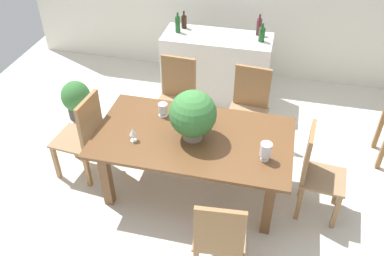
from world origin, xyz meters
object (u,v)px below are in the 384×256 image
object	(u,v)px
wine_bottle_dark	(259,27)
flower_centerpiece	(193,115)
chair_far_right	(249,104)
kitchen_counter	(216,68)
chair_near_right	(220,236)
chair_far_left	(177,94)
wine_glass	(133,132)
wine_bottle_clear	(262,34)
crystal_vase_left	(163,109)
potted_plant_floor	(76,99)
crystal_vase_center_near	(266,150)
wine_bottle_green	(178,24)
wine_bottle_amber	(184,22)
dining_table	(193,145)
chair_foot_end	(315,169)
chair_head_end	(84,134)

from	to	relation	value
wine_bottle_dark	flower_centerpiece	bearing A→B (deg)	-101.34
chair_far_right	kitchen_counter	distance (m)	1.03
chair_near_right	flower_centerpiece	size ratio (longest dim) A/B	1.90
chair_far_left	flower_centerpiece	bearing A→B (deg)	-62.80
wine_glass	wine_bottle_clear	size ratio (longest dim) A/B	0.60
crystal_vase_left	wine_bottle_dark	xyz separation A→B (m)	(0.79, 1.74, 0.24)
kitchen_counter	wine_bottle_dark	xyz separation A→B (m)	(0.51, 0.17, 0.59)
chair_far_right	potted_plant_floor	distance (m)	2.27
crystal_vase_center_near	wine_bottle_dark	bearing A→B (deg)	98.15
wine_bottle_dark	wine_bottle_green	distance (m)	1.06
wine_bottle_dark	wine_bottle_amber	bearing A→B (deg)	-179.24
dining_table	chair_far_right	bearing A→B (deg)	65.14
wine_bottle_clear	wine_bottle_green	world-z (taller)	wine_bottle_green
crystal_vase_center_near	chair_far_left	bearing A→B (deg)	134.92
chair_foot_end	chair_head_end	bearing A→B (deg)	95.48
potted_plant_floor	crystal_vase_left	bearing A→B (deg)	-26.13
wine_glass	wine_bottle_dark	xyz separation A→B (m)	(0.95, 2.21, 0.22)
wine_glass	potted_plant_floor	bearing A→B (deg)	137.23
wine_bottle_amber	wine_bottle_clear	bearing A→B (deg)	-8.98
wine_bottle_dark	potted_plant_floor	xyz separation A→B (m)	(-2.21, -1.05, -0.78)
crystal_vase_left	wine_bottle_dark	bearing A→B (deg)	65.54
chair_head_end	crystal_vase_center_near	world-z (taller)	chair_head_end
dining_table	flower_centerpiece	size ratio (longest dim) A/B	3.81
flower_centerpiece	potted_plant_floor	distance (m)	2.18
chair_far_left	kitchen_counter	bearing A→B (deg)	72.88
chair_far_left	chair_far_right	bearing A→B (deg)	3.64
kitchen_counter	wine_bottle_amber	distance (m)	0.76
chair_near_right	wine_bottle_clear	size ratio (longest dim) A/B	3.99
chair_near_right	wine_glass	world-z (taller)	chair_near_right
crystal_vase_center_near	wine_bottle_amber	bearing A→B (deg)	121.07
chair_foot_end	crystal_vase_center_near	world-z (taller)	chair_foot_end
dining_table	flower_centerpiece	distance (m)	0.39
chair_foot_end	flower_centerpiece	world-z (taller)	flower_centerpiece
wine_bottle_dark	crystal_vase_center_near	bearing A→B (deg)	-81.85
wine_glass	wine_bottle_amber	bearing A→B (deg)	91.16
chair_far_right	crystal_vase_center_near	xyz separation A→B (m)	(0.27, -1.16, 0.31)
dining_table	chair_far_left	xyz separation A→B (m)	(-0.43, 0.97, -0.07)
chair_head_end	wine_glass	world-z (taller)	chair_head_end
wine_bottle_amber	wine_bottle_green	distance (m)	0.16
dining_table	chair_near_right	world-z (taller)	chair_near_right
chair_far_left	crystal_vase_left	world-z (taller)	chair_far_left
chair_foot_end	wine_bottle_amber	bearing A→B (deg)	47.26
flower_centerpiece	crystal_vase_left	distance (m)	0.52
chair_near_right	potted_plant_floor	distance (m)	2.98
chair_head_end	crystal_vase_left	xyz separation A→B (m)	(0.81, 0.27, 0.27)
dining_table	wine_glass	world-z (taller)	wine_glass
chair_foot_end	wine_bottle_dark	bearing A→B (deg)	26.90
wine_glass	wine_bottle_dark	distance (m)	2.41
chair_far_left	wine_bottle_amber	bearing A→B (deg)	102.43
chair_far_left	chair_near_right	bearing A→B (deg)	-61.95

